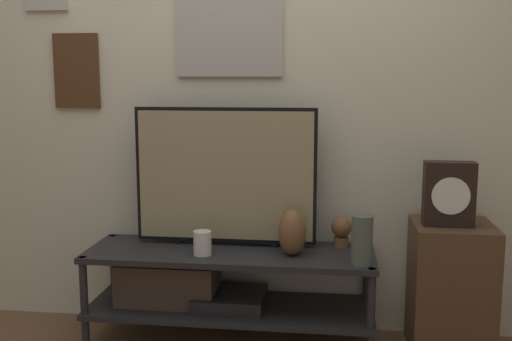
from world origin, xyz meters
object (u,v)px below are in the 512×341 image
object	(u,v)px
candle_jar	(202,243)
mantel_clock	(449,194)
television	(225,176)
vase_tall_ceramic	(362,240)
decorative_bust	(341,230)
vase_urn_stoneware	(292,232)

from	to	relation	value
candle_jar	mantel_clock	xyz separation A→B (m)	(1.21, 0.09, 0.26)
television	mantel_clock	distance (m)	1.13
television	mantel_clock	size ratio (longest dim) A/B	3.04
television	vase_tall_ceramic	distance (m)	0.79
mantel_clock	candle_jar	bearing A→B (deg)	-175.67
decorative_bust	vase_urn_stoneware	bearing A→B (deg)	-144.29
vase_tall_ceramic	vase_urn_stoneware	world-z (taller)	vase_tall_ceramic
mantel_clock	decorative_bust	bearing A→B (deg)	164.49
vase_urn_stoneware	decorative_bust	bearing A→B (deg)	35.71
vase_tall_ceramic	mantel_clock	distance (m)	0.49
candle_jar	decorative_bust	size ratio (longest dim) A/B	0.76
vase_tall_ceramic	vase_urn_stoneware	distance (m)	0.36
television	candle_jar	distance (m)	0.38
vase_tall_ceramic	decorative_bust	xyz separation A→B (m)	(-0.09, 0.30, -0.03)
television	vase_urn_stoneware	distance (m)	0.47
candle_jar	mantel_clock	bearing A→B (deg)	4.33
television	decorative_bust	xyz separation A→B (m)	(0.61, 0.04, -0.28)
vase_urn_stoneware	candle_jar	world-z (taller)	vase_urn_stoneware
vase_tall_ceramic	mantel_clock	world-z (taller)	mantel_clock
vase_tall_ceramic	decorative_bust	distance (m)	0.31
vase_tall_ceramic	candle_jar	xyz separation A→B (m)	(-0.79, 0.07, -0.06)
vase_tall_ceramic	decorative_bust	size ratio (longest dim) A/B	1.50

